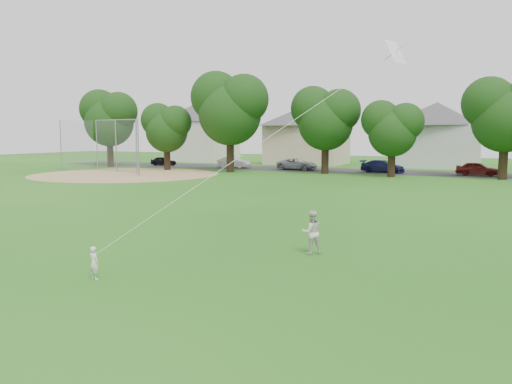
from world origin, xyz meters
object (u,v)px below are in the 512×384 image
at_px(baseball_backstop, 111,146).
at_px(older_boy, 311,232).
at_px(toddler, 94,263).
at_px(kite, 256,146).

bearing_deg(baseball_backstop, older_boy, -39.39).
distance_m(toddler, baseball_backstop, 39.70).
relative_size(toddler, kite, 0.08).
bearing_deg(kite, toddler, -136.11).
bearing_deg(older_boy, toddler, 11.36).
distance_m(older_boy, kite, 3.64).
relative_size(toddler, older_boy, 0.63).
distance_m(toddler, older_boy, 6.78).
xyz_separation_m(older_boy, kite, (-1.01, -2.05, 2.82)).
xyz_separation_m(older_boy, baseball_backstop, (-30.19, 24.79, 1.96)).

